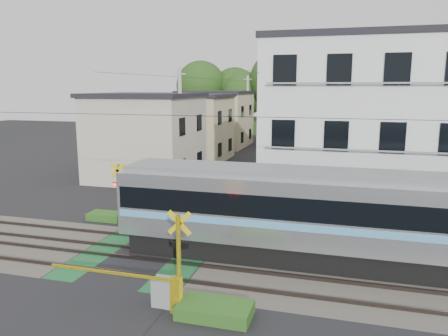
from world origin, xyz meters
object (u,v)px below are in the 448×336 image
(apartment_block, at_px, (362,126))
(pedestrian, at_px, (274,149))
(crossing_signal_near, at_px, (166,285))
(crossing_signal_far, at_px, (128,210))

(apartment_block, xyz_separation_m, pedestrian, (-7.48, 16.85, -3.85))
(crossing_signal_near, xyz_separation_m, apartment_block, (5.91, 13.15, 3.94))
(apartment_block, bearing_deg, crossing_signal_far, -152.22)
(crossing_signal_far, relative_size, apartment_block, 0.46)
(pedestrian, bearing_deg, apartment_block, 101.74)
(crossing_signal_near, height_order, pedestrian, crossing_signal_near)
(crossing_signal_near, relative_size, apartment_block, 0.46)
(crossing_signal_near, relative_size, crossing_signal_far, 1.00)
(crossing_signal_far, xyz_separation_m, pedestrian, (3.61, 22.69, 0.09))
(apartment_block, bearing_deg, crossing_signal_near, -114.22)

